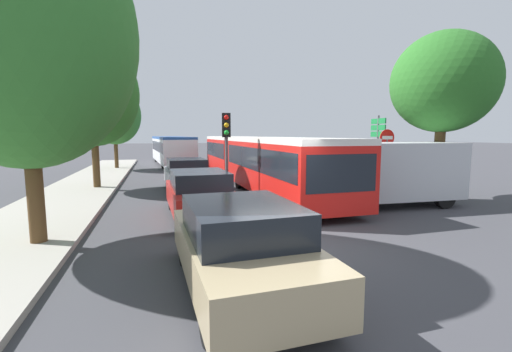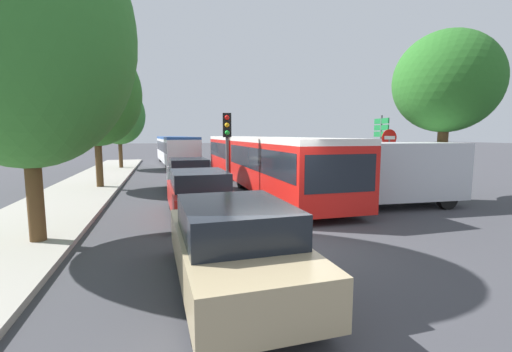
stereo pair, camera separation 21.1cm
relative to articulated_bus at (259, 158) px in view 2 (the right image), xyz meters
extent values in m
plane|color=#3D3D42|center=(-1.87, -9.38, -1.43)|extent=(200.00, 200.00, 0.00)
cube|color=#9E998E|center=(-8.37, 2.35, -1.36)|extent=(3.20, 33.48, 0.14)
cube|color=red|center=(0.03, -3.61, -0.15)|extent=(2.57, 9.35, 2.01)
cube|color=black|center=(0.03, -3.61, 0.21)|extent=(2.59, 8.97, 0.88)
cube|color=silver|center=(0.03, -3.61, 0.95)|extent=(2.57, 9.35, 0.20)
cube|color=red|center=(-0.04, 5.23, -0.15)|extent=(2.55, 6.40, 2.01)
cube|color=black|center=(-0.04, 5.23, 0.21)|extent=(2.57, 6.14, 0.88)
cube|color=silver|center=(-0.04, 5.23, 0.95)|extent=(2.55, 6.40, 0.20)
cylinder|color=black|center=(-0.01, 1.55, -0.15)|extent=(1.86, 1.00, 1.85)
cube|color=black|center=(0.06, -8.23, 0.09)|extent=(2.20, 0.11, 1.08)
cylinder|color=black|center=(1.10, -6.59, -0.94)|extent=(0.30, 0.98, 0.98)
cylinder|color=black|center=(-1.00, -6.60, -0.94)|extent=(0.30, 0.98, 0.98)
cylinder|color=black|center=(1.06, -0.62, -0.94)|extent=(0.30, 0.98, 0.98)
cylinder|color=black|center=(-1.05, -0.63, -0.94)|extent=(0.30, 0.98, 0.98)
cylinder|color=black|center=(1.01, 5.24, -0.94)|extent=(0.30, 0.98, 0.98)
cylinder|color=black|center=(-1.09, 5.22, -0.94)|extent=(0.30, 0.98, 0.98)
cube|color=silver|center=(-3.60, 14.09, -0.19)|extent=(3.31, 11.37, 1.95)
cube|color=black|center=(-3.60, 14.09, 0.16)|extent=(3.29, 10.81, 0.82)
cube|color=#234C93|center=(-3.60, 14.09, 0.89)|extent=(3.31, 11.37, 0.20)
cylinder|color=black|center=(-4.91, 17.71, -0.94)|extent=(0.36, 0.99, 0.98)
cylinder|color=black|center=(-2.83, 17.86, -0.94)|extent=(0.36, 0.99, 0.98)
cylinder|color=black|center=(-4.39, 10.66, -0.94)|extent=(0.36, 0.99, 0.98)
cylinder|color=black|center=(-2.31, 10.81, -0.94)|extent=(0.36, 0.99, 0.98)
cube|color=tan|center=(-3.60, -11.30, -0.82)|extent=(1.95, 4.35, 0.70)
cube|color=black|center=(-3.60, -11.40, -0.20)|extent=(1.74, 2.30, 0.53)
cylinder|color=black|center=(-4.41, -9.94, -1.10)|extent=(0.24, 0.66, 0.66)
cylinder|color=black|center=(-2.88, -9.90, -1.10)|extent=(0.24, 0.66, 0.66)
cylinder|color=black|center=(-4.33, -12.69, -1.10)|extent=(0.24, 0.66, 0.66)
cylinder|color=black|center=(-2.80, -12.65, -1.10)|extent=(0.24, 0.66, 0.66)
cube|color=#B21E19|center=(-3.64, -5.96, -0.83)|extent=(1.91, 4.28, 0.68)
cube|color=black|center=(-3.64, -6.06, -0.22)|extent=(1.71, 2.26, 0.52)
cylinder|color=black|center=(-4.43, -4.63, -1.11)|extent=(0.24, 0.65, 0.64)
cylinder|color=black|center=(-2.93, -4.58, -1.11)|extent=(0.24, 0.65, 0.64)
cylinder|color=black|center=(-4.35, -7.33, -1.11)|extent=(0.24, 0.65, 0.64)
cylinder|color=black|center=(-2.85, -7.29, -1.11)|extent=(0.24, 0.65, 0.64)
cube|color=#B7BABF|center=(-3.58, -0.45, -0.82)|extent=(1.94, 4.32, 0.69)
cube|color=black|center=(-3.58, -0.55, -0.21)|extent=(1.73, 2.29, 0.53)
cylinder|color=black|center=(-4.38, 0.89, -1.11)|extent=(0.24, 0.66, 0.65)
cylinder|color=black|center=(-2.86, 0.94, -1.11)|extent=(0.24, 0.66, 0.65)
cylinder|color=black|center=(-4.30, -1.84, -1.11)|extent=(0.24, 0.66, 0.65)
cylinder|color=black|center=(-2.78, -1.79, -1.11)|extent=(0.24, 0.66, 0.65)
cube|color=#B7BABF|center=(3.69, -6.24, -0.12)|extent=(4.19, 2.20, 2.00)
cube|color=#B7BABF|center=(1.19, -6.12, -0.59)|extent=(0.99, 1.94, 1.00)
cylinder|color=black|center=(1.55, -6.98, -1.07)|extent=(0.73, 0.28, 0.72)
cylinder|color=black|center=(1.63, -5.30, -1.07)|extent=(0.73, 0.28, 0.72)
cylinder|color=black|center=(4.85, -7.14, -1.07)|extent=(0.73, 0.28, 0.72)
cylinder|color=black|center=(4.93, -5.46, -1.07)|extent=(0.73, 0.28, 0.72)
cylinder|color=#56595E|center=(-2.34, -3.93, 0.27)|extent=(0.12, 0.12, 3.40)
cube|color=black|center=(-2.34, -3.93, 1.52)|extent=(0.35, 0.29, 0.90)
sphere|color=red|center=(-2.37, -4.08, 1.80)|extent=(0.18, 0.18, 0.18)
sphere|color=#EAAD14|center=(-2.37, -4.08, 1.52)|extent=(0.18, 0.18, 0.18)
sphere|color=green|center=(-2.37, -4.08, 1.24)|extent=(0.18, 0.18, 0.18)
cylinder|color=#56595E|center=(4.45, -4.35, -0.23)|extent=(0.08, 0.08, 2.40)
cylinder|color=red|center=(4.45, -4.35, 1.04)|extent=(0.70, 0.03, 0.70)
cube|color=white|center=(4.45, -4.37, 1.04)|extent=(0.50, 0.04, 0.14)
cylinder|color=#56595E|center=(6.37, -1.05, 0.37)|extent=(0.10, 0.10, 3.60)
cube|color=#197A38|center=(6.37, -1.05, 1.87)|extent=(0.20, 1.40, 0.28)
cube|color=#197A38|center=(6.37, -1.05, 1.53)|extent=(0.20, 1.40, 0.28)
cube|color=#197A38|center=(6.37, -1.05, 1.19)|extent=(0.20, 1.40, 0.28)
cylinder|color=#51381E|center=(-7.58, -7.93, -0.14)|extent=(0.35, 0.35, 2.57)
ellipsoid|color=#33752D|center=(-7.58, -7.93, 3.36)|extent=(4.77, 4.77, 5.92)
cylinder|color=#51381E|center=(-7.64, 0.76, -0.10)|extent=(0.32, 0.32, 2.66)
ellipsoid|color=#286623|center=(-7.64, 0.76, 3.04)|extent=(4.15, 4.15, 4.83)
cylinder|color=#51381E|center=(-7.77, 10.60, -0.23)|extent=(0.28, 0.28, 2.41)
ellipsoid|color=#33752D|center=(-7.77, 10.60, 2.59)|extent=(3.76, 3.76, 4.30)
cylinder|color=#51381E|center=(6.01, -5.57, 0.16)|extent=(0.40, 0.40, 3.18)
ellipsoid|color=#286623|center=(6.01, -5.57, 3.20)|extent=(3.98, 3.98, 3.89)
camera|label=1|loc=(-4.90, -16.69, 1.17)|focal=24.00mm
camera|label=2|loc=(-4.70, -16.75, 1.17)|focal=24.00mm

